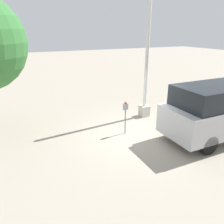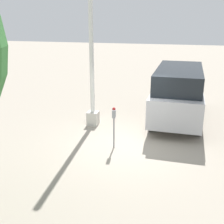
{
  "view_description": "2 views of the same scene",
  "coord_description": "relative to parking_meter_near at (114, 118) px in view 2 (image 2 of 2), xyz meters",
  "views": [
    {
      "loc": [
        -4.61,
        -7.04,
        4.2
      ],
      "look_at": [
        -0.91,
        0.5,
        1.03
      ],
      "focal_mm": 35.0,
      "sensor_mm": 36.0,
      "label": 1
    },
    {
      "loc": [
        -8.74,
        -1.72,
        4.18
      ],
      "look_at": [
        0.1,
        0.56,
        1.11
      ],
      "focal_mm": 45.0,
      "sensor_mm": 36.0,
      "label": 2
    }
  ],
  "objects": [
    {
      "name": "lamp_post",
      "position": [
        1.89,
        1.36,
        1.34
      ],
      "size": [
        0.44,
        0.44,
        6.76
      ],
      "color": "beige",
      "rests_on": "ground"
    },
    {
      "name": "parking_meter_near",
      "position": [
        0.0,
        0.0,
        0.0
      ],
      "size": [
        0.21,
        0.14,
        1.43
      ],
      "rotation": [
        0.0,
        0.0,
        0.14
      ],
      "color": "gray",
      "rests_on": "ground"
    },
    {
      "name": "parked_van",
      "position": [
        3.41,
        -1.94,
        0.16
      ],
      "size": [
        5.13,
        2.03,
        2.24
      ],
      "rotation": [
        0.0,
        0.0,
        -0.02
      ],
      "color": "#B2B2B7",
      "rests_on": "ground"
    },
    {
      "name": "ground_plane",
      "position": [
        0.35,
        -0.38,
        -1.05
      ],
      "size": [
        80.0,
        80.0,
        0.0
      ],
      "primitive_type": "plane",
      "color": "gray"
    }
  ]
}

